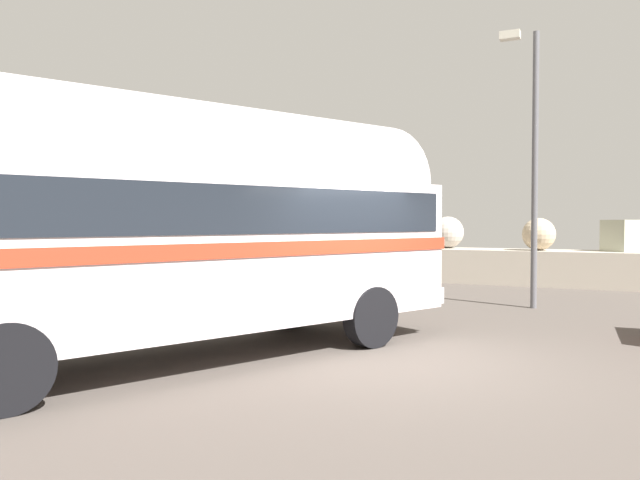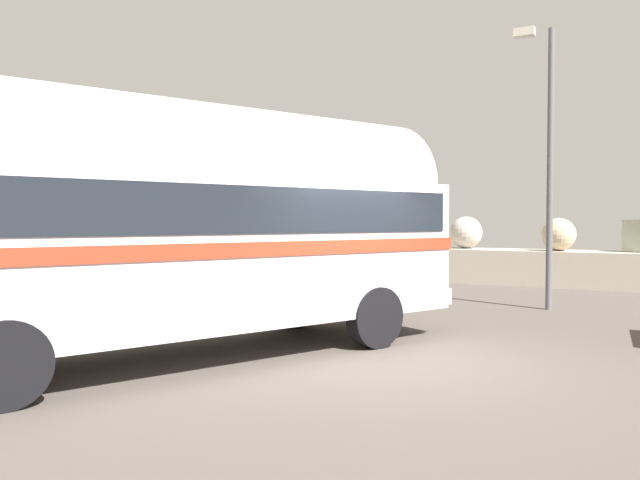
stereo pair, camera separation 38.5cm
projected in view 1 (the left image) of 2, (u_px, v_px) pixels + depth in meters
The scene contains 4 objects.
ground at pixel (404, 363), 8.42m from camera, with size 32.00×26.00×0.02m.
breakwater at pixel (522, 263), 18.99m from camera, with size 31.36×1.91×2.19m.
vintage_coach at pixel (187, 218), 8.58m from camera, with size 5.77×8.79×3.70m.
lamp_post at pixel (532, 153), 13.57m from camera, with size 0.82×0.49×6.28m.
Camera 1 is at (2.59, -8.04, 2.00)m, focal length 33.67 mm.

